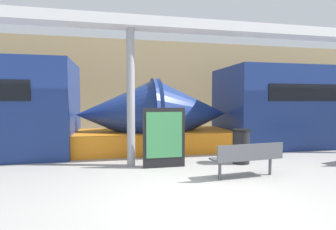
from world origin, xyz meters
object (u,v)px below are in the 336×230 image
(bench_near, at_px, (248,156))
(poster_board, at_px, (164,137))
(train_left, at_px, (328,108))
(trash_bin, at_px, (241,146))
(support_column_near, at_px, (131,98))

(bench_near, bearing_deg, poster_board, 135.91)
(train_left, bearing_deg, trash_bin, -154.05)
(bench_near, xyz_separation_m, support_column_near, (-2.57, 1.77, 1.38))
(trash_bin, bearing_deg, bench_near, -111.50)
(train_left, height_order, poster_board, train_left)
(train_left, relative_size, support_column_near, 3.98)
(support_column_near, bearing_deg, poster_board, -25.45)
(poster_board, bearing_deg, trash_bin, 0.47)
(train_left, height_order, support_column_near, support_column_near)
(poster_board, bearing_deg, train_left, 19.06)
(bench_near, relative_size, poster_board, 1.08)
(trash_bin, distance_m, poster_board, 2.28)
(bench_near, xyz_separation_m, trash_bin, (0.54, 1.38, -0.02))
(bench_near, height_order, trash_bin, trash_bin)
(train_left, distance_m, poster_board, 8.13)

